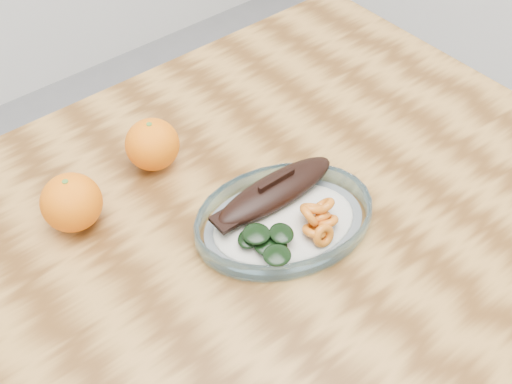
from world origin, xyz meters
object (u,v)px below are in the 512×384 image
Objects in this scene: orange_left at (72,202)px; orange_right at (152,144)px; plated_meal at (284,217)px; dining_table at (217,297)px.

orange_right is at bearing 11.63° from orange_left.
orange_left reaches higher than plated_meal.
dining_table is at bearing -174.51° from plated_meal.
plated_meal is 0.28m from orange_left.
plated_meal is at bearing -40.55° from orange_left.
orange_right is at bearing 125.34° from plated_meal.
plated_meal is 0.23m from orange_right.
orange_left is at bearing -168.37° from orange_right.
orange_left is at bearing 157.06° from plated_meal.
orange_left reaches higher than dining_table.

